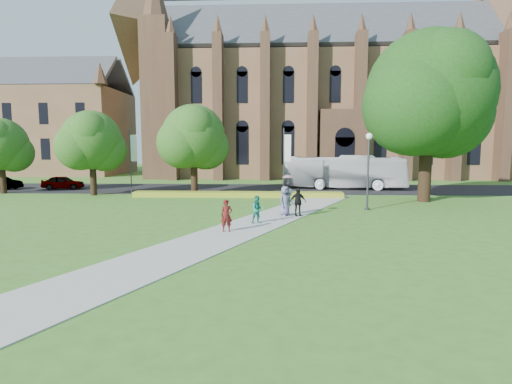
{
  "coord_description": "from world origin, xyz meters",
  "views": [
    {
      "loc": [
        1.01,
        -20.87,
        4.3
      ],
      "look_at": [
        0.02,
        2.99,
        1.6
      ],
      "focal_mm": 28.0,
      "sensor_mm": 36.0,
      "label": 1
    }
  ],
  "objects_px": {
    "car_1": "(0,183)",
    "pedestrian_0": "(227,216)",
    "large_tree": "(429,94)",
    "streetlamp": "(368,162)",
    "car_0": "(63,182)",
    "tour_coach": "(344,172)"
  },
  "relations": [
    {
      "from": "large_tree",
      "to": "car_0",
      "type": "xyz_separation_m",
      "value": [
        -33.37,
        7.81,
        -7.67
      ]
    },
    {
      "from": "streetlamp",
      "to": "large_tree",
      "type": "xyz_separation_m",
      "value": [
        5.5,
        4.5,
        5.07
      ]
    },
    {
      "from": "streetlamp",
      "to": "tour_coach",
      "type": "bearing_deg",
      "value": 86.5
    },
    {
      "from": "car_0",
      "to": "car_1",
      "type": "xyz_separation_m",
      "value": [
        -6.24,
        -0.57,
        -0.01
      ]
    },
    {
      "from": "pedestrian_0",
      "to": "car_0",
      "type": "bearing_deg",
      "value": 119.88
    },
    {
      "from": "large_tree",
      "to": "pedestrian_0",
      "type": "xyz_separation_m",
      "value": [
        -14.3,
        -12.09,
        -7.51
      ]
    },
    {
      "from": "tour_coach",
      "to": "car_1",
      "type": "distance_m",
      "value": 35.05
    },
    {
      "from": "large_tree",
      "to": "car_1",
      "type": "distance_m",
      "value": 40.99
    },
    {
      "from": "tour_coach",
      "to": "car_0",
      "type": "height_order",
      "value": "tour_coach"
    },
    {
      "from": "large_tree",
      "to": "car_1",
      "type": "xyz_separation_m",
      "value": [
        -39.61,
        7.24,
        -7.67
      ]
    },
    {
      "from": "streetlamp",
      "to": "car_1",
      "type": "height_order",
      "value": "streetlamp"
    },
    {
      "from": "tour_coach",
      "to": "pedestrian_0",
      "type": "bearing_deg",
      "value": 164.28
    },
    {
      "from": "large_tree",
      "to": "car_0",
      "type": "relative_size",
      "value": 3.31
    },
    {
      "from": "tour_coach",
      "to": "pedestrian_0",
      "type": "relative_size",
      "value": 7.57
    },
    {
      "from": "car_1",
      "to": "pedestrian_0",
      "type": "height_order",
      "value": "pedestrian_0"
    },
    {
      "from": "large_tree",
      "to": "car_1",
      "type": "height_order",
      "value": "large_tree"
    },
    {
      "from": "large_tree",
      "to": "tour_coach",
      "type": "bearing_deg",
      "value": 116.26
    },
    {
      "from": "tour_coach",
      "to": "car_0",
      "type": "bearing_deg",
      "value": 101.65
    },
    {
      "from": "car_0",
      "to": "car_1",
      "type": "height_order",
      "value": "car_0"
    },
    {
      "from": "large_tree",
      "to": "car_0",
      "type": "bearing_deg",
      "value": 166.83
    },
    {
      "from": "tour_coach",
      "to": "car_1",
      "type": "relative_size",
      "value": 3.02
    },
    {
      "from": "car_1",
      "to": "pedestrian_0",
      "type": "distance_m",
      "value": 31.85
    }
  ]
}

